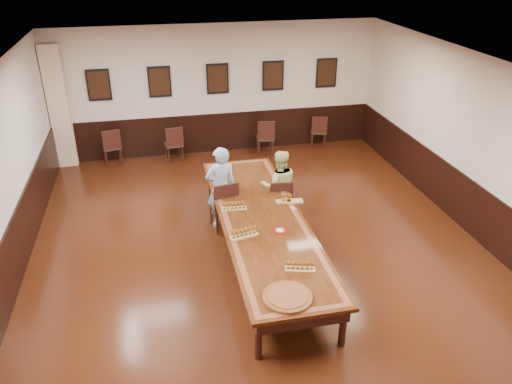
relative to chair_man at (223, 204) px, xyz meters
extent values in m
cube|color=black|center=(0.50, -1.09, -0.51)|extent=(8.00, 10.00, 0.02)
cube|color=white|center=(0.50, -1.09, 2.71)|extent=(8.00, 10.00, 0.02)
cube|color=beige|center=(0.50, 3.92, 1.10)|extent=(8.00, 0.02, 3.20)
cube|color=beige|center=(4.51, -1.09, 1.10)|extent=(0.02, 10.00, 3.20)
imported|color=#4A75BA|center=(-0.02, 0.11, 0.30)|extent=(0.64, 0.47, 1.61)
imported|color=#DBE18D|center=(1.11, 0.12, 0.21)|extent=(0.76, 0.62, 1.43)
cube|color=#E64C9B|center=(1.10, -0.88, 0.25)|extent=(0.11, 0.15, 0.01)
cube|color=#D1AE8F|center=(-3.25, 3.73, 0.95)|extent=(0.45, 0.18, 2.90)
cube|color=black|center=(0.50, 3.89, 0.00)|extent=(7.98, 0.04, 1.00)
cube|color=black|center=(-3.48, -1.09, 0.00)|extent=(0.04, 9.98, 1.00)
cube|color=black|center=(4.48, -1.09, 0.00)|extent=(0.04, 9.98, 1.00)
cube|color=black|center=(0.50, -1.09, 0.22)|extent=(1.40, 5.00, 0.06)
cube|color=brown|center=(0.50, -1.09, 0.25)|extent=(1.28, 4.88, 0.00)
cube|color=black|center=(0.50, -1.09, 0.25)|extent=(1.10, 4.70, 0.00)
cube|color=black|center=(0.50, -1.09, 0.07)|extent=(1.25, 4.85, 0.18)
cylinder|color=black|center=(-0.08, -3.41, -0.16)|extent=(0.10, 0.10, 0.69)
cylinder|color=black|center=(1.08, -3.41, -0.16)|extent=(0.10, 0.10, 0.69)
cylinder|color=black|center=(-0.08, 1.23, -0.16)|extent=(0.10, 0.10, 0.69)
cylinder|color=black|center=(1.08, 1.23, -0.16)|extent=(0.10, 0.10, 0.69)
cube|color=black|center=(-2.30, 3.85, 1.40)|extent=(0.54, 0.03, 0.74)
cube|color=black|center=(-2.30, 3.83, 1.40)|extent=(0.46, 0.01, 0.64)
cube|color=black|center=(-0.90, 3.85, 1.40)|extent=(0.54, 0.03, 0.74)
cube|color=black|center=(-0.90, 3.83, 1.40)|extent=(0.46, 0.01, 0.64)
cube|color=black|center=(0.50, 3.85, 1.40)|extent=(0.54, 0.03, 0.74)
cube|color=black|center=(0.50, 3.83, 1.40)|extent=(0.46, 0.01, 0.64)
cube|color=black|center=(1.90, 3.85, 1.40)|extent=(0.54, 0.03, 0.74)
cube|color=black|center=(1.90, 3.83, 1.40)|extent=(0.46, 0.01, 0.64)
cube|color=black|center=(3.30, 3.85, 1.40)|extent=(0.54, 0.03, 0.74)
cube|color=black|center=(3.30, 3.83, 1.40)|extent=(0.46, 0.01, 0.64)
cube|color=#A48344|center=(0.09, -0.69, 0.26)|extent=(0.44, 0.16, 0.03)
cube|color=#A48344|center=(1.10, -0.63, 0.26)|extent=(0.50, 0.21, 0.03)
cube|color=#A48344|center=(0.09, -1.60, 0.26)|extent=(0.47, 0.24, 0.03)
cube|color=#A48344|center=(0.69, -2.64, 0.26)|extent=(0.45, 0.24, 0.03)
cylinder|color=#AD0B0C|center=(0.68, -1.56, 0.26)|extent=(0.22, 0.22, 0.02)
cylinder|color=silver|center=(0.68, -1.56, 0.27)|extent=(0.12, 0.12, 0.01)
cylinder|color=#542A10|center=(0.35, -3.21, 0.27)|extent=(0.73, 0.73, 0.04)
cylinder|color=brown|center=(0.35, -3.21, 0.29)|extent=(0.59, 0.59, 0.01)
camera|label=1|loc=(-1.14, -8.18, 4.45)|focal=35.00mm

